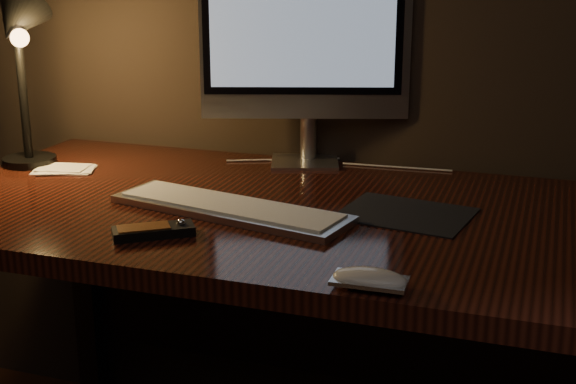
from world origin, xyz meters
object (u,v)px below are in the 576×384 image
(monitor, at_px, (305,37))
(media_remote, at_px, (153,231))
(desk, at_px, (329,260))
(desk_lamp, at_px, (18,46))
(mouse, at_px, (370,282))
(keyboard, at_px, (230,208))

(monitor, height_order, media_remote, monitor)
(desk, xyz_separation_m, desk_lamp, (-0.71, 0.01, 0.41))
(monitor, xyz_separation_m, mouse, (0.31, -0.66, -0.28))
(keyboard, height_order, media_remote, media_remote)
(keyboard, xyz_separation_m, media_remote, (-0.08, -0.17, 0.00))
(monitor, relative_size, media_remote, 3.43)
(desk, height_order, media_remote, media_remote)
(desk, distance_m, mouse, 0.46)
(mouse, height_order, media_remote, media_remote)
(mouse, bearing_deg, desk_lamp, 153.83)
(media_remote, bearing_deg, monitor, 44.74)
(mouse, bearing_deg, desk, 112.08)
(keyboard, relative_size, mouse, 4.31)
(keyboard, height_order, mouse, mouse)
(media_remote, bearing_deg, desk, 17.21)
(desk_lamp, bearing_deg, desk, -25.41)
(mouse, distance_m, desk_lamp, 1.01)
(mouse, relative_size, media_remote, 0.77)
(desk_lamp, bearing_deg, keyboard, -39.58)
(mouse, height_order, desk_lamp, desk_lamp)
(keyboard, xyz_separation_m, mouse, (0.33, -0.27, 0.00))
(mouse, bearing_deg, monitor, 113.91)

